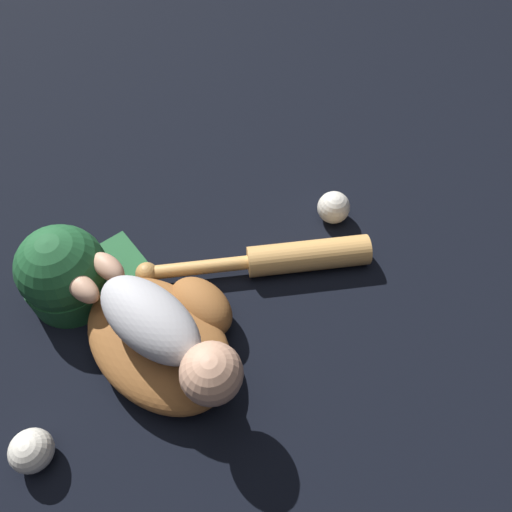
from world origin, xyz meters
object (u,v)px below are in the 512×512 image
Objects in this scene: baseball_glove at (166,336)px; baseball_spare at (32,451)px; baseball_bat at (282,259)px; baby_figure at (162,330)px; baseball at (334,207)px; baseball_cap at (65,273)px.

baseball_spare is at bearing -88.26° from baseball_glove.
baseball_spare reaches higher than baseball_bat.
baseball is (-0.03, 0.46, -0.10)m from baby_figure.
baseball_spare is (-0.01, -0.55, 0.00)m from baseball_bat.
baseball_glove reaches higher than baseball.
baseball_bat is at bearing 92.21° from baby_figure.
baseball is (-0.02, 0.17, 0.00)m from baseball_bat.
baseball_bat is at bearing 88.87° from baseball_spare.
baseball_glove is 4.54× the size of baseball_spare.
baseball_glove is 1.33× the size of baseball_cap.
baseball_cap reaches higher than baseball_spare.
baby_figure reaches higher than baseball_glove.
baseball_bat is 0.55m from baseball_spare.
baseball is 0.56m from baseball_cap.
baseball_glove is at bearing 91.74° from baseball_spare.
baseball_glove is 0.79× the size of baseball_bat.
baseball_glove is at bearing 15.78° from baseball_cap.
baby_figure reaches higher than baseball_cap.
baseball_bat is 5.72× the size of baseball.
baseball_bat is 0.42m from baseball_cap.
baby_figure is at bearing -86.62° from baseball.
baby_figure is 1.59× the size of baseball_cap.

